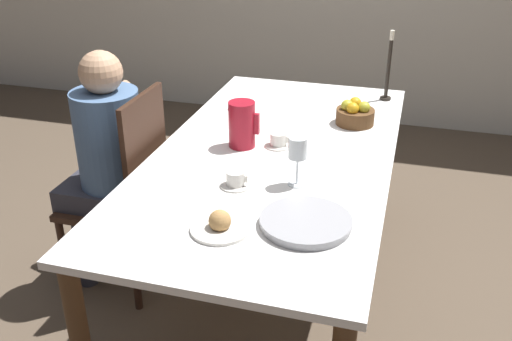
# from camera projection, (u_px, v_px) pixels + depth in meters

# --- Properties ---
(ground_plane) EXTENTS (20.00, 20.00, 0.00)m
(ground_plane) POSITION_uv_depth(u_px,v_px,m) (273.00, 291.00, 2.84)
(ground_plane) COLOR brown
(dining_table) EXTENTS (1.02, 2.00, 0.76)m
(dining_table) POSITION_uv_depth(u_px,v_px,m) (274.00, 169.00, 2.54)
(dining_table) COLOR white
(dining_table) RESTS_ON ground_plane
(chair_person_side) EXTENTS (0.42, 0.42, 1.01)m
(chair_person_side) POSITION_uv_depth(u_px,v_px,m) (127.00, 191.00, 2.68)
(chair_person_side) COLOR #331E14
(chair_person_side) RESTS_ON ground_plane
(person_seated) EXTENTS (0.39, 0.41, 1.19)m
(person_seated) POSITION_uv_depth(u_px,v_px,m) (105.00, 153.00, 2.63)
(person_seated) COLOR #33333D
(person_seated) RESTS_ON ground_plane
(red_pitcher) EXTENTS (0.14, 0.12, 0.21)m
(red_pitcher) POSITION_uv_depth(u_px,v_px,m) (242.00, 124.00, 2.50)
(red_pitcher) COLOR #A31423
(red_pitcher) RESTS_ON dining_table
(wine_glass_water) EXTENTS (0.07, 0.07, 0.20)m
(wine_glass_water) POSITION_uv_depth(u_px,v_px,m) (298.00, 150.00, 2.16)
(wine_glass_water) COLOR white
(wine_glass_water) RESTS_ON dining_table
(teacup_near_person) EXTENTS (0.12, 0.12, 0.06)m
(teacup_near_person) POSITION_uv_depth(u_px,v_px,m) (236.00, 180.00, 2.20)
(teacup_near_person) COLOR silver
(teacup_near_person) RESTS_ON dining_table
(teacup_across) EXTENTS (0.12, 0.12, 0.06)m
(teacup_across) POSITION_uv_depth(u_px,v_px,m) (278.00, 141.00, 2.54)
(teacup_across) COLOR silver
(teacup_across) RESTS_ON dining_table
(serving_tray) EXTENTS (0.32, 0.32, 0.03)m
(serving_tray) POSITION_uv_depth(u_px,v_px,m) (306.00, 222.00, 1.94)
(serving_tray) COLOR #9E9EA3
(serving_tray) RESTS_ON dining_table
(bread_plate) EXTENTS (0.20, 0.20, 0.08)m
(bread_plate) POSITION_uv_depth(u_px,v_px,m) (220.00, 225.00, 1.92)
(bread_plate) COLOR silver
(bread_plate) RESTS_ON dining_table
(fruit_bowl) EXTENTS (0.19, 0.19, 0.12)m
(fruit_bowl) POSITION_uv_depth(u_px,v_px,m) (355.00, 114.00, 2.76)
(fruit_bowl) COLOR brown
(fruit_bowl) RESTS_ON dining_table
(candlestick_tall) EXTENTS (0.06, 0.06, 0.38)m
(candlestick_tall) POSITION_uv_depth(u_px,v_px,m) (388.00, 73.00, 3.04)
(candlestick_tall) COLOR black
(candlestick_tall) RESTS_ON dining_table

